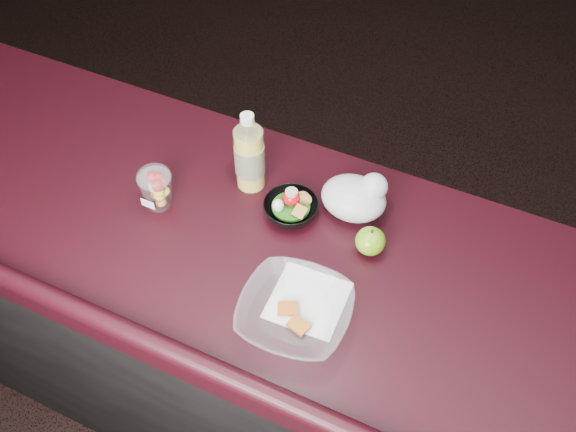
# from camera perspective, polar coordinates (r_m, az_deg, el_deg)

# --- Properties ---
(room_shell) EXTENTS (8.00, 8.00, 8.00)m
(room_shell) POSITION_cam_1_polar(r_m,az_deg,el_deg) (0.76, -9.70, 17.95)
(room_shell) COLOR black
(room_shell) RESTS_ON ground
(counter) EXTENTS (4.06, 0.71, 1.02)m
(counter) POSITION_cam_1_polar(r_m,az_deg,el_deg) (1.94, 0.18, -12.11)
(counter) COLOR black
(counter) RESTS_ON ground
(lemonade_bottle) EXTENTS (0.08, 0.08, 0.23)m
(lemonade_bottle) POSITION_cam_1_polar(r_m,az_deg,el_deg) (1.58, -3.44, 5.30)
(lemonade_bottle) COLOR yellow
(lemonade_bottle) RESTS_ON counter
(fruit_cup) EXTENTS (0.09, 0.09, 0.12)m
(fruit_cup) POSITION_cam_1_polar(r_m,az_deg,el_deg) (1.59, -11.65, 2.54)
(fruit_cup) COLOR white
(fruit_cup) RESTS_ON counter
(green_apple) EXTENTS (0.07, 0.07, 0.07)m
(green_apple) POSITION_cam_1_polar(r_m,az_deg,el_deg) (1.50, 7.34, -2.23)
(green_apple) COLOR #427B0E
(green_apple) RESTS_ON counter
(plastic_bag) EXTENTS (0.16, 0.13, 0.12)m
(plastic_bag) POSITION_cam_1_polar(r_m,az_deg,el_deg) (1.56, 6.08, 1.72)
(plastic_bag) COLOR silver
(plastic_bag) RESTS_ON counter
(snack_bowl) EXTENTS (0.16, 0.16, 0.07)m
(snack_bowl) POSITION_cam_1_polar(r_m,az_deg,el_deg) (1.56, 0.23, 0.74)
(snack_bowl) COLOR black
(snack_bowl) RESTS_ON counter
(takeout_bowl) EXTENTS (0.26, 0.26, 0.06)m
(takeout_bowl) POSITION_cam_1_polar(r_m,az_deg,el_deg) (1.38, 0.62, -8.57)
(takeout_bowl) COLOR silver
(takeout_bowl) RESTS_ON counter
(paper_napkin) EXTENTS (0.17, 0.17, 0.00)m
(paper_napkin) POSITION_cam_1_polar(r_m,az_deg,el_deg) (1.43, 1.76, -7.50)
(paper_napkin) COLOR white
(paper_napkin) RESTS_ON counter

